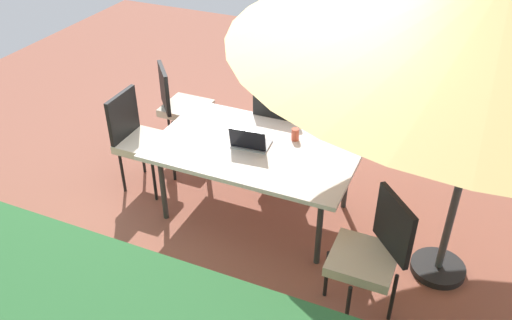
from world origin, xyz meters
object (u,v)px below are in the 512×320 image
dining_table (256,151)px  cup (295,134)px  chair_southeast (180,104)px  chair_south (280,127)px  chair_northwest (372,251)px  chair_east (139,137)px  laptop (250,143)px  patio_umbrella (506,5)px

dining_table → cup: 0.37m
chair_southeast → chair_south: (-1.15, 0.03, 0.00)m
chair_northwest → cup: size_ratio=8.81×
chair_east → laptop: 1.19m
dining_table → chair_northwest: chair_northwest is taller
dining_table → chair_southeast: bearing=-30.9°
dining_table → chair_east: size_ratio=1.80×
cup → chair_south: bearing=-55.0°
chair_east → chair_south: bearing=-59.6°
chair_northwest → chair_east: 2.50m
chair_east → cup: chair_east is taller
patio_umbrella → chair_east: 3.32m
dining_table → chair_east: 1.22m
chair_northwest → chair_east: same height
dining_table → chair_northwest: 1.40m
dining_table → chair_southeast: chair_southeast is taller
dining_table → laptop: size_ratio=5.16×
cup → dining_table: bearing=40.1°
chair_northwest → chair_southeast: (2.40, -1.41, 0.00)m
dining_table → chair_east: bearing=1.7°
chair_northwest → chair_south: bearing=-179.4°
laptop → cup: laptop is taller
patio_umbrella → laptop: 2.23m
patio_umbrella → cup: 2.02m
dining_table → chair_east: chair_east is taller
patio_umbrella → chair_south: patio_umbrella is taller
dining_table → laptop: laptop is taller
chair_south → chair_east: bearing=30.2°
chair_southeast → laptop: size_ratio=2.87×
patio_umbrella → cup: size_ratio=30.39×
cup → laptop: bearing=40.7°
chair_east → laptop: (-1.17, 0.00, 0.23)m
chair_southeast → laptop: bearing=-163.7°
chair_southeast → cup: size_ratio=8.81×
chair_east → chair_southeast: bearing=-2.4°
dining_table → patio_umbrella: 2.27m
chair_south → laptop: bearing=88.8°
chair_northwest → chair_southeast: bearing=-161.9°
chair_southeast → chair_south: 1.15m
patio_umbrella → chair_southeast: bearing=-15.9°
dining_table → chair_southeast: size_ratio=1.80×
chair_southeast → chair_south: bearing=-132.2°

